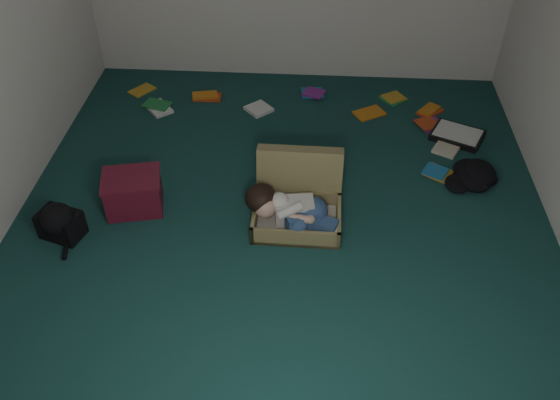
# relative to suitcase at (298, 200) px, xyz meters

# --- Properties ---
(floor) EXTENTS (4.50, 4.50, 0.00)m
(floor) POSITION_rel_suitcase_xyz_m (-0.12, -0.10, -0.14)
(floor) COLOR #143B38
(floor) RESTS_ON ground
(suitcase) EXTENTS (0.65, 0.64, 0.47)m
(suitcase) POSITION_rel_suitcase_xyz_m (0.00, 0.00, 0.00)
(suitcase) COLOR olive
(suitcase) RESTS_ON floor
(person) EXTENTS (0.69, 0.34, 0.29)m
(person) POSITION_rel_suitcase_xyz_m (-0.05, -0.16, 0.04)
(person) COLOR silver
(person) RESTS_ON suitcase
(maroon_bin) EXTENTS (0.49, 0.42, 0.30)m
(maroon_bin) POSITION_rel_suitcase_xyz_m (-1.24, -0.01, 0.01)
(maroon_bin) COLOR #591223
(maroon_bin) RESTS_ON floor
(backpack) EXTENTS (0.44, 0.39, 0.22)m
(backpack) POSITION_rel_suitcase_xyz_m (-1.69, -0.34, -0.03)
(backpack) COLOR black
(backpack) RESTS_ON floor
(clothing_pile) EXTENTS (0.52, 0.47, 0.13)m
(clothing_pile) POSITION_rel_suitcase_xyz_m (1.35, 0.49, -0.07)
(clothing_pile) COLOR black
(clothing_pile) RESTS_ON floor
(paper_tray) EXTENTS (0.52, 0.47, 0.06)m
(paper_tray) POSITION_rel_suitcase_xyz_m (1.36, 1.10, -0.11)
(paper_tray) COLOR black
(paper_tray) RESTS_ON floor
(book_scatter) EXTENTS (3.06, 1.46, 0.02)m
(book_scatter) POSITION_rel_suitcase_xyz_m (0.17, 1.39, -0.13)
(book_scatter) COLOR gold
(book_scatter) RESTS_ON floor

